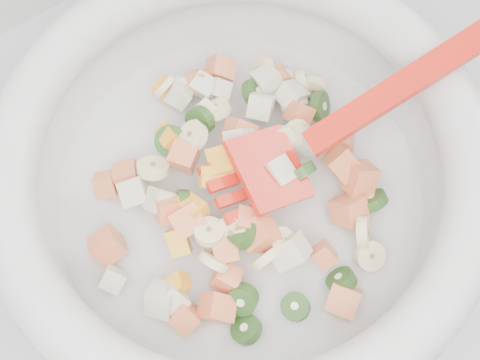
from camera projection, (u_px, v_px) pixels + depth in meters
counter at (308, 259)px, 1.04m from camera, size 2.00×0.60×0.90m
mixing_bowl at (240, 173)px, 0.54m from camera, size 0.46×0.40×0.15m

